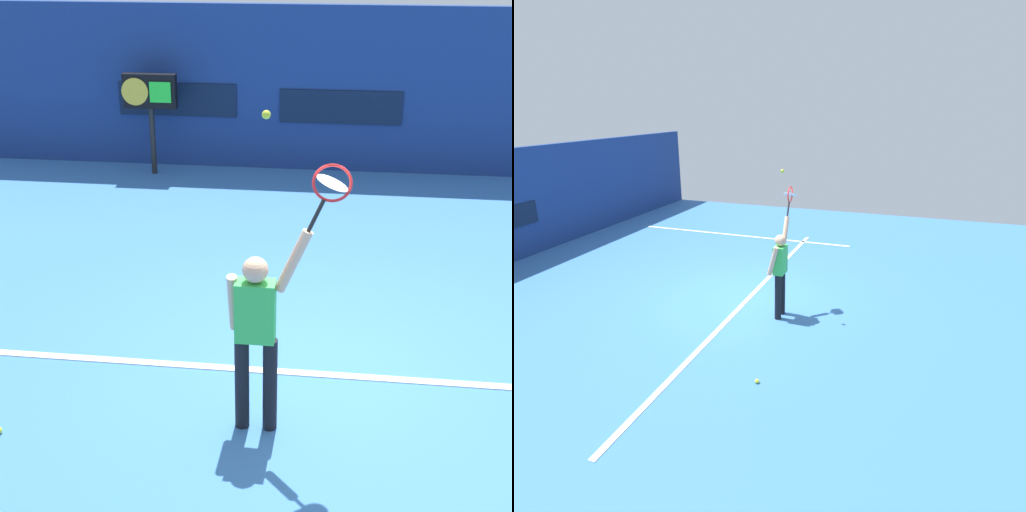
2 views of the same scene
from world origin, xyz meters
TOP-DOWN VIEW (x-y plane):
  - ground_plane at (0.00, 0.00)m, footprint 18.00×18.00m
  - back_wall at (0.00, 6.90)m, footprint 18.00×0.20m
  - sponsor_banner_center at (0.00, 6.78)m, footprint 2.20×0.03m
  - sponsor_banner_portside at (-3.00, 6.78)m, footprint 2.20×0.03m
  - court_baseline at (0.00, -0.07)m, footprint 10.00×0.10m
  - tennis_player at (-0.58, -0.97)m, footprint 0.71×0.31m
  - tennis_racket at (-0.01, -0.97)m, footprint 0.41×0.27m
  - tennis_ball at (-0.51, -0.97)m, footprint 0.07×0.07m
  - scoreboard_clock at (-3.36, 6.22)m, footprint 0.96×0.20m

SIDE VIEW (x-z plane):
  - ground_plane at x=0.00m, z-range 0.00..0.00m
  - court_baseline at x=0.00m, z-range 0.00..0.01m
  - tennis_player at x=-0.58m, z-range 0.03..1.99m
  - sponsor_banner_center at x=0.00m, z-range 0.89..1.49m
  - sponsor_banner_portside at x=-3.00m, z-range 0.96..1.56m
  - scoreboard_clock at x=-3.36m, z-range 0.52..2.33m
  - back_wall at x=0.00m, z-range 0.00..2.95m
  - tennis_racket at x=-0.01m, z-range 2.01..2.63m
  - tennis_ball at x=-0.51m, z-range 2.84..2.91m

